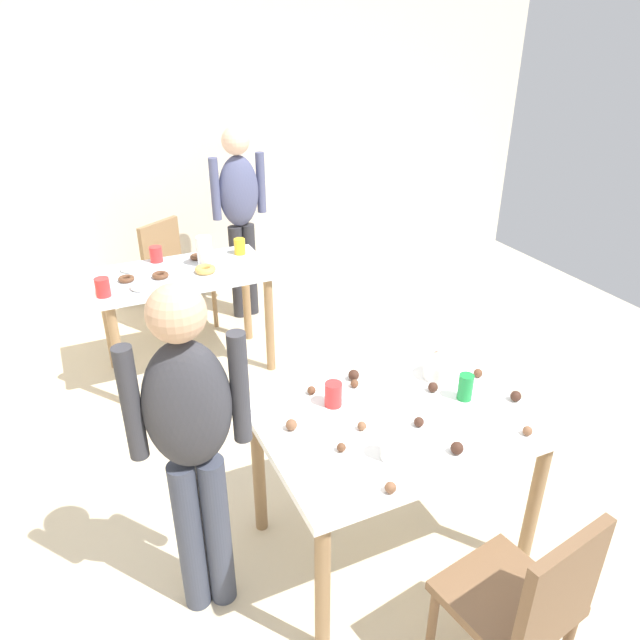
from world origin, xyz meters
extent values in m
plane|color=beige|center=(0.00, 0.00, 0.00)|extent=(6.40, 6.40, 0.00)
cube|color=beige|center=(0.00, 3.20, 1.30)|extent=(6.40, 0.10, 2.60)
cube|color=white|center=(-0.10, -0.05, 0.73)|extent=(1.15, 0.83, 0.04)
cylinder|color=olive|center=(-0.61, -0.41, 0.35)|extent=(0.06, 0.06, 0.71)
cylinder|color=olive|center=(0.41, -0.41, 0.35)|extent=(0.06, 0.06, 0.71)
cylinder|color=olive|center=(-0.61, 0.30, 0.35)|extent=(0.06, 0.06, 0.71)
cylinder|color=olive|center=(0.41, 0.30, 0.35)|extent=(0.06, 0.06, 0.71)
cube|color=silver|center=(-0.55, 1.92, 0.73)|extent=(1.13, 0.62, 0.04)
cylinder|color=olive|center=(-1.06, 1.67, 0.35)|extent=(0.06, 0.06, 0.71)
cylinder|color=olive|center=(-0.05, 1.67, 0.35)|extent=(0.06, 0.06, 0.71)
cylinder|color=olive|center=(-1.06, 2.17, 0.35)|extent=(0.06, 0.06, 0.71)
cylinder|color=olive|center=(-0.05, 2.17, 0.35)|extent=(0.06, 0.06, 0.71)
cube|color=brown|center=(-0.06, -0.77, 0.43)|extent=(0.46, 0.46, 0.04)
cube|color=brown|center=(-0.03, -0.95, 0.66)|extent=(0.38, 0.10, 0.42)
cylinder|color=brown|center=(-0.26, -0.63, 0.21)|extent=(0.04, 0.04, 0.41)
cylinder|color=brown|center=(0.08, -0.57, 0.21)|extent=(0.04, 0.04, 0.41)
cube|color=olive|center=(-0.46, 2.51, 0.43)|extent=(0.55, 0.55, 0.04)
cube|color=olive|center=(-0.56, 2.66, 0.66)|extent=(0.34, 0.24, 0.42)
cylinder|color=olive|center=(-0.22, 2.46, 0.21)|extent=(0.04, 0.04, 0.41)
cylinder|color=olive|center=(-0.51, 2.28, 0.21)|extent=(0.04, 0.04, 0.41)
cylinder|color=olive|center=(-0.41, 2.75, 0.21)|extent=(0.04, 0.04, 0.41)
cylinder|color=olive|center=(-0.69, 2.56, 0.21)|extent=(0.04, 0.04, 0.41)
cylinder|color=#383D4C|center=(-1.01, 0.02, 0.38)|extent=(0.11, 0.11, 0.76)
cylinder|color=#383D4C|center=(-0.90, 0.00, 0.38)|extent=(0.11, 0.11, 0.76)
ellipsoid|color=#333338|center=(-0.95, 0.01, 1.03)|extent=(0.35, 0.25, 0.54)
sphere|color=tan|center=(-0.95, 0.01, 1.40)|extent=(0.21, 0.21, 0.21)
cylinder|color=#333338|center=(-1.14, 0.04, 1.07)|extent=(0.08, 0.08, 0.46)
cylinder|color=#333338|center=(-0.77, -0.02, 1.07)|extent=(0.08, 0.08, 0.46)
cylinder|color=#28282D|center=(0.13, 2.59, 0.39)|extent=(0.11, 0.11, 0.78)
cylinder|color=#28282D|center=(0.02, 2.58, 0.39)|extent=(0.11, 0.11, 0.78)
ellipsoid|color=#4C5175|center=(0.07, 2.58, 1.05)|extent=(0.34, 0.23, 0.55)
sphere|color=beige|center=(0.07, 2.58, 1.43)|extent=(0.21, 0.21, 0.21)
cylinder|color=#4C5175|center=(0.26, 2.60, 1.09)|extent=(0.08, 0.08, 0.47)
cylinder|color=#4C5175|center=(-0.12, 2.57, 1.09)|extent=(0.08, 0.08, 0.47)
cylinder|color=white|center=(0.25, 0.13, 0.79)|extent=(0.16, 0.16, 0.09)
cylinder|color=#198438|center=(0.24, -0.06, 0.81)|extent=(0.07, 0.07, 0.12)
cube|color=silver|center=(-0.56, 0.24, 0.75)|extent=(0.17, 0.02, 0.01)
cylinder|color=red|center=(-0.31, 0.14, 0.81)|extent=(0.08, 0.08, 0.11)
cylinder|color=white|center=(-0.25, -0.27, 0.81)|extent=(0.08, 0.08, 0.11)
sphere|color=brown|center=(-0.35, -0.43, 0.77)|extent=(0.04, 0.04, 0.04)
sphere|color=#3D2319|center=(-0.13, 0.28, 0.78)|extent=(0.05, 0.05, 0.05)
sphere|color=#3D2319|center=(-0.01, -0.35, 0.78)|extent=(0.05, 0.05, 0.05)
sphere|color=brown|center=(-0.41, -0.15, 0.77)|extent=(0.04, 0.04, 0.04)
sphere|color=#3D2319|center=(0.44, -0.17, 0.77)|extent=(0.05, 0.05, 0.05)
sphere|color=brown|center=(-0.16, 0.22, 0.77)|extent=(0.04, 0.04, 0.04)
sphere|color=brown|center=(0.32, -0.38, 0.77)|extent=(0.04, 0.04, 0.04)
sphere|color=brown|center=(-0.36, 0.26, 0.77)|extent=(0.04, 0.04, 0.04)
sphere|color=brown|center=(0.41, 0.06, 0.77)|extent=(0.04, 0.04, 0.04)
sphere|color=#3D2319|center=(0.15, 0.04, 0.77)|extent=(0.05, 0.05, 0.05)
sphere|color=brown|center=(-0.54, 0.06, 0.77)|extent=(0.05, 0.05, 0.05)
sphere|color=brown|center=(0.33, 0.27, 0.77)|extent=(0.04, 0.04, 0.04)
sphere|color=#3D2319|center=(-0.05, -0.14, 0.77)|extent=(0.04, 0.04, 0.04)
sphere|color=brown|center=(-0.28, -0.07, 0.77)|extent=(0.04, 0.04, 0.04)
cylinder|color=white|center=(-0.38, 1.96, 0.85)|extent=(0.10, 0.10, 0.20)
cylinder|color=red|center=(-0.67, 2.17, 0.80)|extent=(0.09, 0.09, 0.11)
cylinder|color=yellow|center=(-0.10, 2.07, 0.81)|extent=(0.08, 0.08, 0.11)
cylinder|color=red|center=(-1.07, 1.73, 0.81)|extent=(0.09, 0.09, 0.12)
torus|color=gold|center=(-0.42, 1.84, 0.77)|extent=(0.14, 0.14, 0.04)
torus|color=brown|center=(-0.71, 1.88, 0.77)|extent=(0.11, 0.11, 0.03)
torus|color=brown|center=(-0.91, 1.91, 0.77)|extent=(0.10, 0.10, 0.03)
torus|color=white|center=(-0.85, 1.75, 0.77)|extent=(0.13, 0.13, 0.04)
torus|color=brown|center=(-0.40, 2.10, 0.77)|extent=(0.10, 0.10, 0.03)
torus|color=white|center=(-0.87, 2.08, 0.77)|extent=(0.12, 0.12, 0.03)
camera|label=1|loc=(-1.26, -1.78, 2.28)|focal=33.38mm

